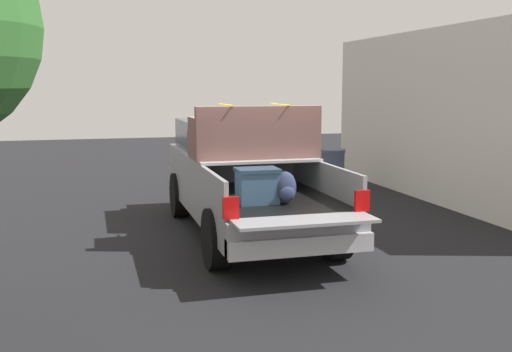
% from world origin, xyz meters
% --- Properties ---
extents(ground_plane, '(40.00, 40.00, 0.00)m').
position_xyz_m(ground_plane, '(0.00, 0.00, 0.00)').
color(ground_plane, black).
extents(pickup_truck, '(6.05, 2.06, 2.23)m').
position_xyz_m(pickup_truck, '(0.38, 0.00, 0.98)').
color(pickup_truck, gray).
rests_on(pickup_truck, ground_plane).
extents(building_facade, '(9.23, 0.36, 3.74)m').
position_xyz_m(building_facade, '(1.95, -4.74, 1.87)').
color(building_facade, silver).
rests_on(building_facade, ground_plane).
extents(trash_can, '(0.60, 0.60, 0.98)m').
position_xyz_m(trash_can, '(3.88, -3.19, 0.50)').
color(trash_can, '#3F4C66').
rests_on(trash_can, ground_plane).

